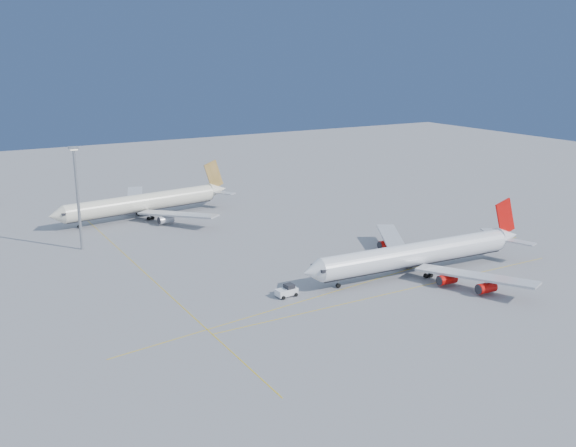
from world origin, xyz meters
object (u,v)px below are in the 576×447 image
object	(u,v)px
airliner_etihad	(146,202)
pushback_tug	(287,291)
airliner_virgin	(420,254)
light_mast	(77,190)

from	to	relation	value
airliner_etihad	pushback_tug	distance (m)	80.84
airliner_virgin	light_mast	size ratio (longest dim) A/B	2.28
pushback_tug	airliner_etihad	bearing A→B (deg)	88.59
pushback_tug	light_mast	world-z (taller)	light_mast
airliner_virgin	pushback_tug	size ratio (longest dim) A/B	12.97
airliner_virgin	pushback_tug	xyz separation A→B (m)	(-34.49, 2.45, -3.39)
light_mast	pushback_tug	bearing A→B (deg)	-62.03
airliner_etihad	light_mast	bearing A→B (deg)	-143.86
pushback_tug	light_mast	distance (m)	65.13
pushback_tug	light_mast	xyz separation A→B (m)	(-29.75, 56.03, 14.75)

